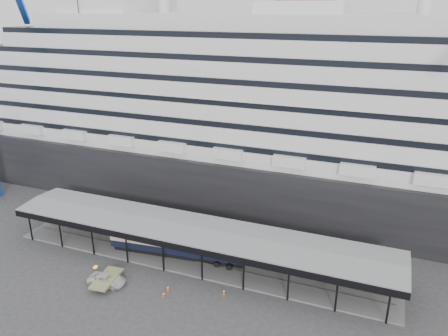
% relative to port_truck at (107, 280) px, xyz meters
% --- Properties ---
extents(ground, '(200.00, 200.00, 0.00)m').
position_rel_port_truck_xyz_m(ground, '(8.30, 4.51, -0.69)').
color(ground, '#353537').
rests_on(ground, ground).
extents(cruise_ship, '(130.00, 30.00, 43.90)m').
position_rel_port_truck_xyz_m(cruise_ship, '(8.35, 36.51, 17.66)').
color(cruise_ship, black).
rests_on(cruise_ship, ground).
extents(platform_canopy, '(56.00, 9.18, 5.30)m').
position_rel_port_truck_xyz_m(platform_canopy, '(8.30, 9.51, 1.68)').
color(platform_canopy, slate).
rests_on(platform_canopy, ground).
extents(port_truck, '(5.17, 2.81, 1.37)m').
position_rel_port_truck_xyz_m(port_truck, '(0.00, 0.00, 0.00)').
color(port_truck, silver).
rests_on(port_truck, ground).
extents(pullman_carriage, '(20.52, 4.90, 19.98)m').
position_rel_port_truck_xyz_m(pullman_carriage, '(5.66, 9.51, 1.76)').
color(pullman_carriage, black).
rests_on(pullman_carriage, ground).
extents(traffic_cone_left, '(0.47, 0.47, 0.71)m').
position_rel_port_truck_xyz_m(traffic_cone_left, '(8.05, 1.70, -0.33)').
color(traffic_cone_left, '#EA410D').
rests_on(traffic_cone_left, ground).
extents(traffic_cone_mid, '(0.45, 0.45, 0.70)m').
position_rel_port_truck_xyz_m(traffic_cone_mid, '(8.16, 0.37, -0.34)').
color(traffic_cone_mid, '#CF410B').
rests_on(traffic_cone_mid, ground).
extents(traffic_cone_right, '(0.50, 0.50, 0.74)m').
position_rel_port_truck_xyz_m(traffic_cone_right, '(15.00, 3.60, -0.32)').
color(traffic_cone_right, '#DF560C').
rests_on(traffic_cone_right, ground).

